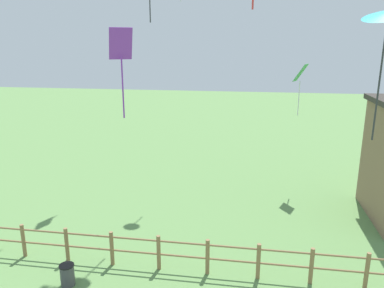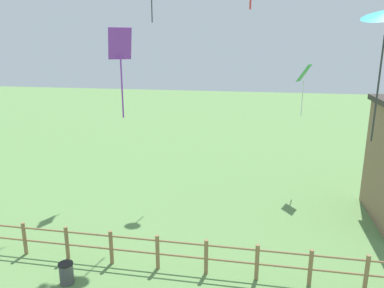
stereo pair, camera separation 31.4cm
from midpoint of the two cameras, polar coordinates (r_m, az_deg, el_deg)
wooden_fence at (r=13.55m, az=-0.92°, el=-16.23°), size 19.19×0.14×1.30m
trash_bin at (r=13.75m, az=-17.94°, el=-18.23°), size 0.49×0.49×0.75m
kite_green_diamond at (r=20.77m, az=17.08°, el=9.51°), size 0.84×0.94×2.74m
kite_purple_streamer at (r=12.28m, az=-10.12°, el=13.21°), size 0.78×0.64×2.83m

